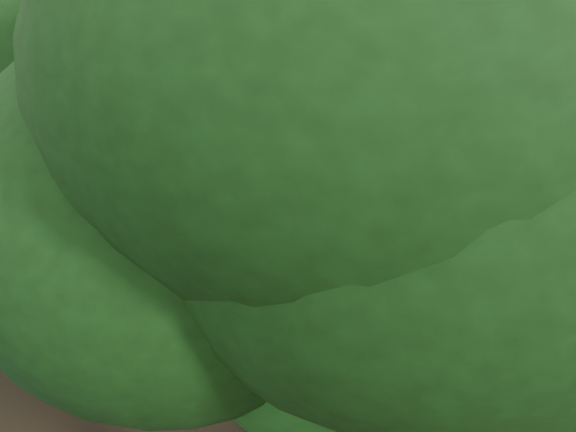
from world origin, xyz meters
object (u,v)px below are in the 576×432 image
backpack_left_b (471,421)px  backpack_right_c (517,365)px  backpack_left_c (458,400)px  lone_suitcase_on_sand (234,160)px  backpack_right_b (545,388)px  sun_lounger (294,137)px  backpack_right_a (573,414)px  duffel_right_black (440,318)px  duffel_right_khaki (474,341)px  backpack_right_d (496,355)px  kayak (131,163)px  suitcase_on_boardwalk (419,358)px

backpack_left_b → backpack_right_c: (1.44, 0.56, 0.03)m
backpack_left_c → lone_suitcase_on_sand: 11.76m
backpack_right_b → sun_lounger: 13.90m
backpack_right_a → backpack_right_c: (0.04, 1.07, 0.04)m
duffel_right_black → lone_suitcase_on_sand: (-0.29, 9.78, 0.01)m
duffel_right_khaki → sun_lounger: (2.59, 12.18, -0.04)m
backpack_right_d → lone_suitcase_on_sand: lone_suitcase_on_sand is taller
duffel_right_black → backpack_right_a: bearing=-65.5°
backpack_right_a → kayak: (-3.29, 14.23, -0.27)m
backpack_left_b → lone_suitcase_on_sand: 12.09m
backpack_left_b → sun_lounger: backpack_left_b is taller
kayak → duffel_right_black: bearing=-84.3°
duffel_right_black → suitcase_on_boardwalk: 1.41m
backpack_right_a → sun_lounger: 14.39m
lone_suitcase_on_sand → suitcase_on_boardwalk: bearing=-96.7°
kayak → backpack_right_b: bearing=-86.7°
duffel_right_black → backpack_left_c: bearing=-100.3°
duffel_right_black → duffel_right_khaki: bearing=-62.6°
backpack_right_c → lone_suitcase_on_sand: backpack_right_c is taller
backpack_right_b → sun_lounger: (2.60, 13.66, -0.21)m
backpack_left_c → kayak: bearing=88.7°
kayak → sun_lounger: sun_lounger is taller
duffel_right_khaki → backpack_left_c: bearing=-140.7°
backpack_left_b → sun_lounger: bearing=81.4°
backpack_right_d → sun_lounger: bearing=69.1°
backpack_right_d → kayak: 13.16m
suitcase_on_boardwalk → duffel_right_black: bearing=18.5°
backpack_left_b → duffel_right_black: 2.64m
backpack_left_c → lone_suitcase_on_sand: bearing=75.5°
backpack_right_a → backpack_right_b: backpack_right_b is taller
backpack_left_b → backpack_right_d: size_ratio=1.30×
backpack_right_d → duffel_right_khaki: backpack_right_d is taller
backpack_left_b → sun_lounger: size_ratio=0.38×
backpack_right_c → backpack_right_d: bearing=83.8°
duffel_right_khaki → sun_lounger: sun_lounger is taller
backpack_right_c → backpack_right_a: bearing=-97.3°
backpack_right_a → duffel_right_khaki: size_ratio=0.97×
kayak → backpack_right_c: bearing=-86.0°
suitcase_on_boardwalk → backpack_right_c: bearing=-53.0°
duffel_right_black → suitcase_on_boardwalk: (-1.14, -0.83, 0.09)m
suitcase_on_boardwalk → sun_lounger: (3.78, 12.22, -0.12)m
duffel_right_khaki → lone_suitcase_on_sand: (-0.34, 10.58, 0.00)m
backpack_left_b → suitcase_on_boardwalk: 1.44m
backpack_left_c → sun_lounger: bearing=63.9°
lone_suitcase_on_sand → sun_lounger: 3.34m
backpack_right_c → duffel_right_black: backpack_right_c is taller
duffel_right_khaki → kayak: duffel_right_khaki is taller
duffel_right_black → backpack_left_b: bearing=-97.3°
backpack_left_c → backpack_right_b: size_ratio=1.04×
backpack_left_c → backpack_right_b: bearing=-24.1°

